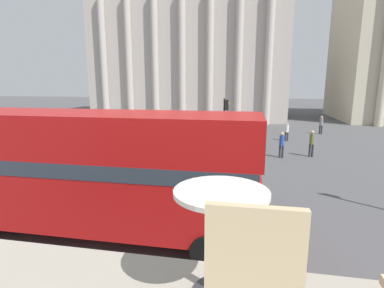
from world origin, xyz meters
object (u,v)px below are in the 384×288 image
double_decker_bus (91,169)px  traffic_light_mid (225,119)px  pedestrian_white (287,131)px  pedestrian_grey (321,124)px  cafe_dining_table (221,219)px  pedestrian_blue (282,143)px  pedestrian_olive (312,142)px  cafe_chair_0 (252,278)px  plaza_building_left (192,51)px

double_decker_bus → traffic_light_mid: double_decker_bus is taller
pedestrian_white → pedestrian_grey: pedestrian_grey is taller
double_decker_bus → cafe_dining_table: bearing=-62.2°
pedestrian_blue → pedestrian_olive: (2.05, 0.66, 0.05)m
cafe_chair_0 → pedestrian_grey: cafe_chair_0 is taller
pedestrian_blue → pedestrian_grey: bearing=-8.0°
double_decker_bus → pedestrian_white: double_decker_bus is taller
double_decker_bus → pedestrian_blue: (7.24, 12.00, -1.26)m
plaza_building_left → pedestrian_grey: (15.47, -13.39, -8.51)m
traffic_light_mid → pedestrian_white: 8.21m
pedestrian_blue → pedestrian_grey: (4.83, 10.63, 0.04)m
pedestrian_white → pedestrian_grey: 5.69m
pedestrian_blue → pedestrian_grey: 11.68m
pedestrian_white → pedestrian_olive: bearing=23.9°
pedestrian_white → traffic_light_mid: bearing=-23.5°
cafe_dining_table → pedestrian_grey: size_ratio=0.40×
double_decker_bus → traffic_light_mid: size_ratio=2.72×
plaza_building_left → traffic_light_mid: bearing=-74.2°
traffic_light_mid → pedestrian_blue: 4.15m
cafe_chair_0 → traffic_light_mid: bearing=95.4°
pedestrian_blue → pedestrian_white: (1.07, 6.37, -0.10)m
cafe_dining_table → plaza_building_left: bearing=100.8°
double_decker_bus → plaza_building_left: (-3.41, 36.03, 7.30)m
pedestrian_blue → pedestrian_olive: pedestrian_olive is taller
double_decker_bus → pedestrian_blue: size_ratio=6.16×
plaza_building_left → pedestrian_white: 22.90m
cafe_dining_table → pedestrian_white: cafe_dining_table is taller
cafe_dining_table → cafe_chair_0: (0.19, -0.53, -0.02)m
pedestrian_blue → pedestrian_white: bearing=6.8°
pedestrian_white → pedestrian_olive: (0.97, -5.71, 0.15)m
cafe_chair_0 → pedestrian_olive: (4.30, 19.98, -3.06)m
plaza_building_left → pedestrian_blue: plaza_building_left is taller
traffic_light_mid → pedestrian_blue: (3.85, -0.02, -1.57)m
pedestrian_white → cafe_chair_0: bearing=6.9°
double_decker_bus → plaza_building_left: 36.91m
double_decker_bus → cafe_chair_0: size_ratio=11.85×
double_decker_bus → traffic_light_mid: (3.39, 12.01, 0.31)m
double_decker_bus → pedestrian_blue: 14.07m
pedestrian_olive → cafe_chair_0: bearing=-153.5°
traffic_light_mid → pedestrian_blue: bearing=-0.2°
traffic_light_mid → pedestrian_olive: (5.89, 0.64, -1.52)m
plaza_building_left → pedestrian_grey: 22.16m
double_decker_bus → pedestrian_olive: (9.28, 12.65, -1.21)m
double_decker_bus → pedestrian_olive: double_decker_bus is taller
pedestrian_white → pedestrian_olive: pedestrian_olive is taller
traffic_light_mid → plaza_building_left: bearing=105.8°
cafe_chair_0 → plaza_building_left: size_ratio=0.03×
pedestrian_white → double_decker_bus: bearing=-10.1°
pedestrian_grey → traffic_light_mid: bearing=39.9°
pedestrian_grey → cafe_dining_table: bearing=65.2°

